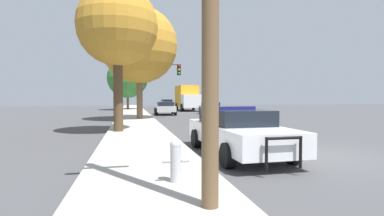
# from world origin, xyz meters

# --- Properties ---
(ground_plane) EXTENTS (110.00, 110.00, 0.00)m
(ground_plane) POSITION_xyz_m (0.00, 0.00, 0.00)
(ground_plane) COLOR #474749
(sidewalk_left) EXTENTS (3.00, 110.00, 0.13)m
(sidewalk_left) POSITION_xyz_m (-5.10, 0.00, 0.07)
(sidewalk_left) COLOR #ADA89E
(sidewalk_left) RESTS_ON ground_plane
(police_car) EXTENTS (2.23, 5.36, 1.51)m
(police_car) POSITION_xyz_m (-2.21, 0.60, 0.76)
(police_car) COLOR white
(police_car) RESTS_ON ground_plane
(fire_hydrant) EXTENTS (0.52, 0.23, 0.85)m
(fire_hydrant) POSITION_xyz_m (-4.63, -2.49, 0.58)
(fire_hydrant) COLOR #B7BCC1
(fire_hydrant) RESTS_ON sidewalk_left
(traffic_light) EXTENTS (3.67, 0.35, 4.56)m
(traffic_light) POSITION_xyz_m (-3.35, 16.59, 3.38)
(traffic_light) COLOR #424247
(traffic_light) RESTS_ON sidewalk_left
(car_background_midblock) EXTENTS (2.14, 4.14, 1.32)m
(car_background_midblock) POSITION_xyz_m (-2.01, 21.84, 0.72)
(car_background_midblock) COLOR #B7B7BC
(car_background_midblock) RESTS_ON ground_plane
(car_background_distant) EXTENTS (2.14, 4.14, 1.41)m
(car_background_distant) POSITION_xyz_m (0.28, 39.56, 0.74)
(car_background_distant) COLOR #333856
(car_background_distant) RESTS_ON ground_plane
(car_background_oncoming) EXTENTS (2.12, 4.40, 1.26)m
(car_background_oncoming) POSITION_xyz_m (2.77, 21.82, 0.69)
(car_background_oncoming) COLOR slate
(car_background_oncoming) RESTS_ON ground_plane
(box_truck) EXTENTS (2.67, 6.70, 3.31)m
(box_truck) POSITION_xyz_m (1.97, 30.59, 1.75)
(box_truck) COLOR silver
(box_truck) RESTS_ON ground_plane
(tree_sidewalk_near) EXTENTS (3.93, 3.93, 7.11)m
(tree_sidewalk_near) POSITION_xyz_m (-6.06, 6.78, 5.23)
(tree_sidewalk_near) COLOR #4C3823
(tree_sidewalk_near) RESTS_ON sidewalk_left
(tree_sidewalk_far) EXTENTS (5.54, 5.54, 7.09)m
(tree_sidewalk_far) POSITION_xyz_m (-5.77, 33.71, 4.44)
(tree_sidewalk_far) COLOR brown
(tree_sidewalk_far) RESTS_ON sidewalk_left
(tree_sidewalk_mid) EXTENTS (5.85, 5.85, 8.57)m
(tree_sidewalk_mid) POSITION_xyz_m (-4.76, 15.09, 5.76)
(tree_sidewalk_mid) COLOR brown
(tree_sidewalk_mid) RESTS_ON sidewalk_left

